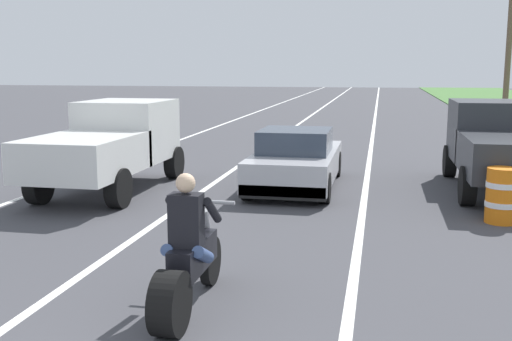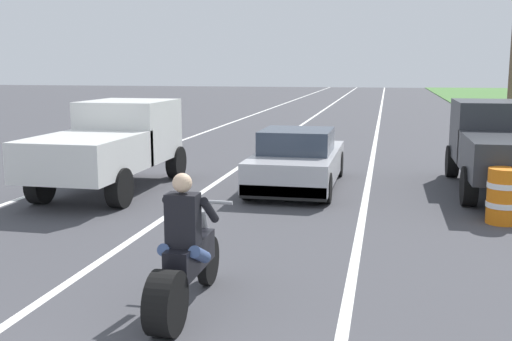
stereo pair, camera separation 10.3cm
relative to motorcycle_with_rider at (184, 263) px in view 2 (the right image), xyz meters
name	(u,v)px [view 2 (the right image)]	position (x,y,z in m)	size (l,w,h in m)	color
lane_stripe_left_solid	(190,137)	(-5.39, 16.66, -0.59)	(0.14, 120.00, 0.01)	white
lane_stripe_right_solid	(375,142)	(1.81, 16.66, -0.59)	(0.14, 120.00, 0.01)	white
lane_stripe_centre_dashed	(280,139)	(-1.79, 16.66, -0.59)	(0.14, 120.00, 0.01)	white
motorcycle_with_rider	(184,263)	(0.00, 0.00, 0.00)	(0.70, 2.21, 1.62)	black
sports_car_silver	(297,161)	(0.21, 7.50, 0.04)	(1.84, 4.30, 1.37)	#B7B7BC
pickup_truck_left_lane_white	(113,142)	(-3.82, 6.35, 0.51)	(2.02, 4.80, 1.98)	silver
pickup_truck_right_shoulder_dark_grey	(503,143)	(4.72, 7.98, 0.51)	(2.02, 4.80, 1.98)	#2D3035
construction_barrel_nearest	(503,196)	(4.26, 5.02, -0.09)	(0.58, 0.58, 1.00)	orange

